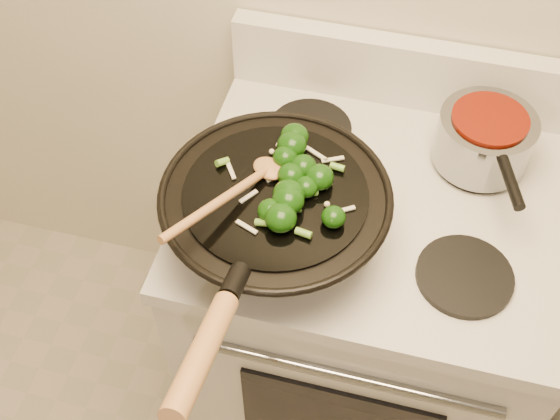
# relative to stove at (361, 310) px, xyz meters

# --- Properties ---
(stove) EXTENTS (0.78, 0.67, 1.08)m
(stove) POSITION_rel_stove_xyz_m (0.00, 0.00, 0.00)
(stove) COLOR white
(stove) RESTS_ON ground
(wok) EXTENTS (0.42, 0.70, 0.28)m
(wok) POSITION_rel_stove_xyz_m (-0.18, -0.16, 0.53)
(wok) COLOR black
(wok) RESTS_ON stove
(stirfry) EXTENTS (0.27, 0.25, 0.05)m
(stirfry) POSITION_rel_stove_xyz_m (-0.15, -0.14, 0.61)
(stirfry) COLOR #103808
(stirfry) RESTS_ON wok
(wooden_spoon) EXTENTS (0.16, 0.28, 0.07)m
(wooden_spoon) POSITION_rel_stove_xyz_m (-0.24, -0.18, 0.62)
(wooden_spoon) COLOR #AE7744
(wooden_spoon) RESTS_ON wok
(saucepan) EXTENTS (0.20, 0.31, 0.12)m
(saucepan) POSITION_rel_stove_xyz_m (0.18, 0.15, 0.52)
(saucepan) COLOR gray
(saucepan) RESTS_ON stove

